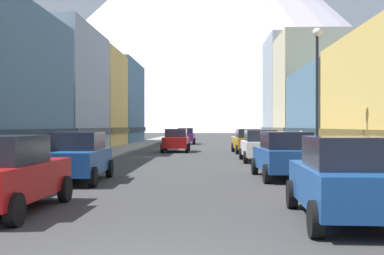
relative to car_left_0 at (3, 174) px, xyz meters
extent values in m
cube|color=gray|center=(-2.45, 30.40, -0.82)|extent=(2.50, 100.00, 0.15)
cube|color=gray|center=(10.05, 30.40, -0.82)|extent=(2.50, 100.00, 0.15)
cube|color=#99A5B2|center=(-8.53, 25.78, 3.72)|extent=(9.65, 11.09, 9.25)
cube|color=#444A50|center=(-8.53, 25.78, 0.70)|extent=(9.95, 11.09, 0.50)
cube|color=#D8B259|center=(-8.15, 36.37, 3.66)|extent=(8.90, 9.50, 9.11)
cube|color=brown|center=(-8.15, 36.37, 0.70)|extent=(9.20, 9.50, 0.50)
cube|color=slate|center=(-7.65, 48.11, 3.89)|extent=(7.90, 13.19, 9.57)
cube|color=#22333F|center=(-7.65, 48.11, 0.70)|extent=(8.20, 13.19, 0.50)
cube|color=slate|center=(16.17, 25.29, 2.16)|extent=(9.74, 12.77, 6.13)
cube|color=#22333F|center=(16.17, 25.29, 0.70)|extent=(10.04, 12.77, 0.50)
cube|color=beige|center=(14.67, 36.36, 4.36)|extent=(6.74, 8.35, 10.52)
cube|color=#595444|center=(14.67, 36.36, 0.70)|extent=(7.04, 8.35, 0.50)
cube|color=#99A5B2|center=(14.60, 45.51, 5.04)|extent=(6.61, 9.63, 11.88)
cube|color=#444A50|center=(14.60, 45.51, 0.70)|extent=(6.91, 9.63, 0.50)
cube|color=#9E1111|center=(0.00, 0.06, -0.16)|extent=(1.92, 4.43, 0.80)
cube|color=#1E232D|center=(0.00, -0.19, 0.56)|extent=(1.64, 2.23, 0.64)
cylinder|color=black|center=(0.95, 1.70, -0.56)|extent=(0.23, 0.68, 0.68)
cylinder|color=black|center=(0.89, -1.60, -0.56)|extent=(0.23, 0.68, 0.68)
cube|color=#19478C|center=(0.00, 6.43, -0.16)|extent=(1.98, 4.46, 0.80)
cube|color=#1E232D|center=(-0.01, 6.68, 0.56)|extent=(1.67, 2.25, 0.64)
cylinder|color=black|center=(0.97, 4.81, -0.56)|extent=(0.24, 0.69, 0.68)
cylinder|color=black|center=(-0.87, 4.75, -0.56)|extent=(0.24, 0.69, 0.68)
cylinder|color=black|center=(0.87, 8.11, -0.56)|extent=(0.24, 0.69, 0.68)
cylinder|color=black|center=(-0.97, 8.05, -0.56)|extent=(0.24, 0.69, 0.68)
cube|color=#19478C|center=(7.60, -0.81, -0.16)|extent=(2.00, 4.47, 0.80)
cube|color=#1E232D|center=(7.59, -1.06, 0.56)|extent=(1.68, 2.26, 0.64)
cylinder|color=black|center=(6.74, 0.87, -0.56)|extent=(0.25, 0.69, 0.68)
cylinder|color=black|center=(8.58, 0.80, -0.56)|extent=(0.25, 0.69, 0.68)
cylinder|color=black|center=(6.62, -2.43, -0.56)|extent=(0.25, 0.69, 0.68)
cube|color=#19478C|center=(7.60, 7.82, -0.16)|extent=(2.01, 4.47, 0.80)
cube|color=#1E232D|center=(7.61, 7.57, 0.56)|extent=(1.68, 2.26, 0.64)
cylinder|color=black|center=(6.62, 9.43, -0.56)|extent=(0.25, 0.69, 0.68)
cylinder|color=black|center=(8.46, 9.50, -0.56)|extent=(0.25, 0.69, 0.68)
cylinder|color=black|center=(6.74, 6.13, -0.56)|extent=(0.25, 0.69, 0.68)
cylinder|color=black|center=(8.58, 6.20, -0.56)|extent=(0.25, 0.69, 0.68)
cube|color=silver|center=(7.60, 17.10, -0.16)|extent=(1.87, 4.41, 0.80)
cube|color=#1E232D|center=(7.60, 16.85, 0.56)|extent=(1.62, 2.21, 0.64)
cylinder|color=black|center=(6.67, 18.75, -0.56)|extent=(0.22, 0.68, 0.68)
cylinder|color=black|center=(8.51, 18.76, -0.56)|extent=(0.22, 0.68, 0.68)
cylinder|color=black|center=(6.69, 15.45, -0.56)|extent=(0.22, 0.68, 0.68)
cylinder|color=black|center=(8.53, 15.46, -0.56)|extent=(0.22, 0.68, 0.68)
cube|color=#B28419|center=(7.60, 26.04, -0.16)|extent=(2.03, 4.48, 0.80)
cube|color=#1E232D|center=(7.61, 25.79, 0.56)|extent=(1.70, 2.27, 0.64)
cylinder|color=black|center=(6.61, 27.64, -0.56)|extent=(0.25, 0.69, 0.68)
cylinder|color=black|center=(8.45, 27.72, -0.56)|extent=(0.25, 0.69, 0.68)
cylinder|color=black|center=(6.75, 24.35, -0.56)|extent=(0.25, 0.69, 0.68)
cylinder|color=black|center=(8.59, 24.43, -0.56)|extent=(0.25, 0.69, 0.68)
cube|color=#591E72|center=(2.20, 44.12, -0.16)|extent=(1.84, 4.40, 0.80)
cube|color=#1E232D|center=(2.20, 44.37, 0.56)|extent=(1.60, 2.20, 0.64)
cylinder|color=black|center=(3.12, 42.47, -0.56)|extent=(0.22, 0.68, 0.68)
cylinder|color=black|center=(1.28, 42.47, -0.56)|extent=(0.22, 0.68, 0.68)
cylinder|color=black|center=(3.12, 45.77, -0.56)|extent=(0.22, 0.68, 0.68)
cylinder|color=black|center=(1.28, 45.77, -0.56)|extent=(0.22, 0.68, 0.68)
cube|color=#9E1111|center=(2.20, 27.59, -0.16)|extent=(1.84, 4.40, 0.80)
cube|color=#1E232D|center=(2.20, 27.84, 0.56)|extent=(1.60, 2.20, 0.64)
cylinder|color=black|center=(3.12, 25.94, -0.56)|extent=(0.22, 0.68, 0.68)
cylinder|color=black|center=(1.28, 25.94, -0.56)|extent=(0.22, 0.68, 0.68)
cylinder|color=black|center=(3.12, 29.24, -0.56)|extent=(0.22, 0.68, 0.68)
cylinder|color=black|center=(1.28, 29.24, -0.56)|extent=(0.22, 0.68, 0.68)
cylinder|color=gray|center=(-3.20, 8.14, -0.53)|extent=(0.54, 0.54, 0.44)
sphere|color=#2C7121|center=(-3.20, 8.14, -0.08)|extent=(0.58, 0.58, 0.58)
cylinder|color=brown|center=(10.05, 17.84, -0.07)|extent=(0.36, 0.36, 1.37)
sphere|color=tan|center=(10.05, 17.84, 0.73)|extent=(0.22, 0.22, 0.22)
cylinder|color=black|center=(9.15, 9.32, 2.00)|extent=(0.12, 0.12, 5.50)
sphere|color=white|center=(9.15, 9.32, 4.93)|extent=(0.36, 0.36, 0.36)
cone|color=silver|center=(7.13, 255.40, 58.63)|extent=(240.14, 240.14, 119.07)
camera|label=1|loc=(4.72, -11.45, 1.09)|focal=47.29mm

